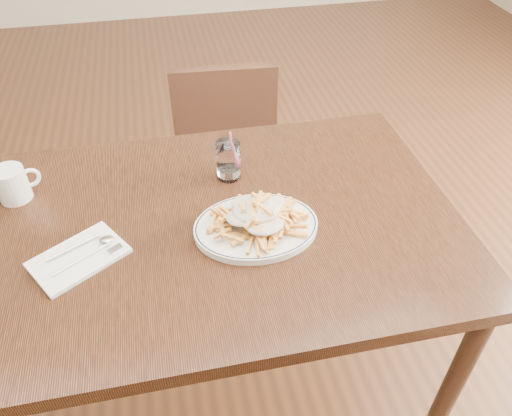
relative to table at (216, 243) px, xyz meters
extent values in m
plane|color=black|center=(0.00, 0.00, -0.67)|extent=(7.00, 7.00, 0.00)
cube|color=black|center=(0.00, 0.00, 0.06)|extent=(1.20, 0.80, 0.04)
cylinder|color=black|center=(0.55, -0.35, -0.32)|extent=(0.05, 0.05, 0.71)
cylinder|color=black|center=(-0.55, 0.35, -0.32)|extent=(0.05, 0.05, 0.71)
cylinder|color=black|center=(0.55, 0.35, -0.32)|extent=(0.05, 0.05, 0.71)
cube|color=black|center=(0.15, 0.85, -0.28)|extent=(0.40, 0.40, 0.04)
cube|color=black|center=(0.13, 0.68, -0.06)|extent=(0.38, 0.06, 0.41)
cylinder|color=black|center=(0.32, 1.00, -0.49)|extent=(0.03, 0.03, 0.37)
cylinder|color=black|center=(0.00, 1.03, -0.49)|extent=(0.03, 0.03, 0.37)
cylinder|color=black|center=(0.29, 0.68, -0.49)|extent=(0.03, 0.03, 0.37)
cylinder|color=black|center=(-0.03, 0.70, -0.49)|extent=(0.03, 0.03, 0.37)
torus|color=black|center=(0.09, -0.06, 0.09)|extent=(0.32, 0.32, 0.01)
ellipsoid|color=beige|center=(0.09, -0.06, 0.15)|extent=(0.18, 0.16, 0.03)
cube|color=white|center=(-0.32, -0.07, 0.08)|extent=(0.24, 0.22, 0.01)
cylinder|color=white|center=(0.07, 0.17, 0.13)|extent=(0.07, 0.07, 0.11)
cylinder|color=white|center=(0.07, 0.17, 0.10)|extent=(0.06, 0.06, 0.03)
cylinder|color=#F65D81|center=(0.08, 0.17, 0.15)|extent=(0.01, 0.04, 0.14)
cylinder|color=white|center=(-0.48, 0.19, 0.12)|extent=(0.08, 0.08, 0.09)
torus|color=white|center=(-0.44, 0.21, 0.12)|extent=(0.05, 0.03, 0.06)
camera|label=1|loc=(-0.08, -0.90, 0.90)|focal=35.00mm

